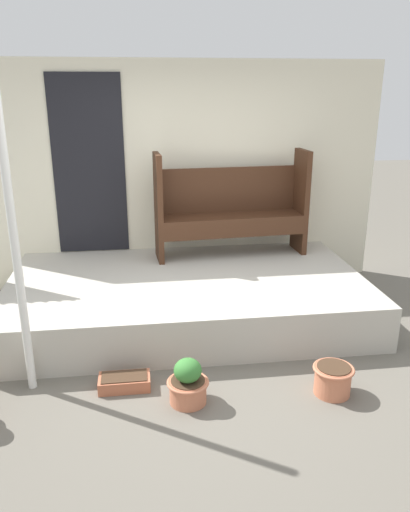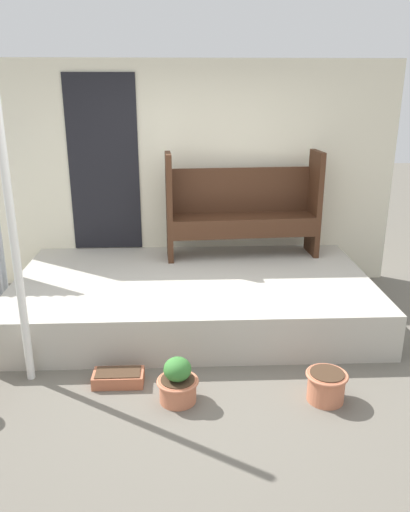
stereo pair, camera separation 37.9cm
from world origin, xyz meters
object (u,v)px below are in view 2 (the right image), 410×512
support_post (14,245)px  flower_pot_middle (178,382)px  bench (242,205)px  flower_pot_right (326,385)px  planter_box_rect (118,378)px

support_post → flower_pot_middle: support_post is taller
bench → flower_pot_right: size_ratio=5.38×
bench → flower_pot_right: bearing=-83.4°
support_post → flower_pot_right: size_ratio=7.19×
bench → planter_box_rect: bearing=-125.6°
support_post → flower_pot_right: 2.61m
support_post → flower_pot_middle: size_ratio=6.34×
bench → flower_pot_right: 2.45m
flower_pot_middle → planter_box_rect: flower_pot_middle is taller
flower_pot_right → planter_box_rect: (-1.62, 0.29, -0.08)m
flower_pot_middle → flower_pot_right: (1.14, -0.04, -0.03)m
support_post → flower_pot_right: support_post is taller
bench → planter_box_rect: size_ratio=4.24×
support_post → bench: support_post is taller
flower_pot_right → planter_box_rect: flower_pot_right is taller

